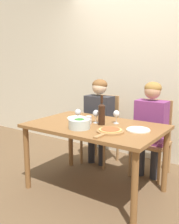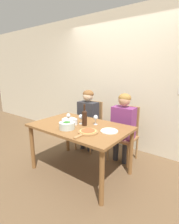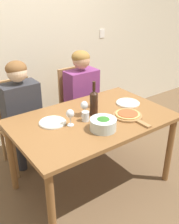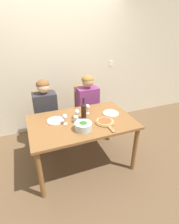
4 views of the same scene
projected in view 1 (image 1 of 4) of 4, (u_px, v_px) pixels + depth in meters
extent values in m
plane|color=brown|center=(95.00, 189.00, 3.02)|extent=(40.00, 40.00, 0.00)
cube|color=beige|center=(144.00, 68.00, 3.80)|extent=(10.00, 0.05, 2.70)
cube|color=brown|center=(95.00, 126.00, 2.88)|extent=(1.46, 0.93, 0.04)
cylinder|color=brown|center=(27.00, 158.00, 2.99)|extent=(0.06, 0.06, 0.73)
cylinder|color=brown|center=(134.00, 190.00, 2.25)|extent=(0.06, 0.06, 0.73)
cylinder|color=brown|center=(71.00, 140.00, 3.65)|extent=(0.06, 0.06, 0.73)
cylinder|color=brown|center=(165.00, 161.00, 2.91)|extent=(0.06, 0.06, 0.73)
cube|color=#9E7042|center=(100.00, 134.00, 3.75)|extent=(0.42, 0.42, 0.04)
cube|color=#9E7042|center=(107.00, 113.00, 3.86)|extent=(0.38, 0.03, 0.53)
cylinder|color=#9E7042|center=(81.00, 150.00, 3.75)|extent=(0.04, 0.04, 0.40)
cylinder|color=#9E7042|center=(104.00, 155.00, 3.54)|extent=(0.04, 0.04, 0.40)
cylinder|color=#9E7042|center=(96.00, 143.00, 4.06)|extent=(0.04, 0.04, 0.40)
cylinder|color=#9E7042|center=(117.00, 148.00, 3.85)|extent=(0.04, 0.04, 0.40)
cube|color=#9E7042|center=(151.00, 144.00, 3.33)|extent=(0.42, 0.42, 0.04)
cube|color=#9E7042|center=(157.00, 119.00, 3.43)|extent=(0.38, 0.03, 0.53)
cylinder|color=#9E7042|center=(130.00, 161.00, 3.32)|extent=(0.04, 0.04, 0.40)
cylinder|color=#9E7042|center=(159.00, 168.00, 3.11)|extent=(0.04, 0.04, 0.40)
cylinder|color=#9E7042|center=(142.00, 153.00, 3.63)|extent=(0.04, 0.04, 0.40)
cylinder|color=#9E7042|center=(169.00, 158.00, 3.42)|extent=(0.04, 0.04, 0.40)
cylinder|color=#28282D|center=(91.00, 148.00, 3.78)|extent=(0.10, 0.10, 0.44)
cylinder|color=#28282D|center=(102.00, 150.00, 3.68)|extent=(0.10, 0.10, 0.44)
cube|color=#2D2D33|center=(99.00, 115.00, 3.68)|extent=(0.38, 0.22, 0.54)
cylinder|color=#2D2D33|center=(77.00, 127.00, 3.62)|extent=(0.07, 0.31, 0.14)
cylinder|color=#2D2D33|center=(102.00, 131.00, 3.40)|extent=(0.07, 0.31, 0.14)
sphere|color=beige|center=(99.00, 87.00, 3.60)|extent=(0.20, 0.20, 0.20)
ellipsoid|color=brown|center=(100.00, 85.00, 3.60)|extent=(0.21, 0.21, 0.15)
cylinder|color=#28282D|center=(141.00, 159.00, 3.35)|extent=(0.10, 0.10, 0.44)
cylinder|color=#28282D|center=(154.00, 162.00, 3.26)|extent=(0.10, 0.10, 0.44)
cube|color=#7A3370|center=(151.00, 122.00, 3.26)|extent=(0.38, 0.22, 0.54)
cylinder|color=#7A3370|center=(127.00, 136.00, 3.20)|extent=(0.07, 0.31, 0.14)
cylinder|color=#7A3370|center=(159.00, 141.00, 2.98)|extent=(0.07, 0.31, 0.14)
sphere|color=tan|center=(153.00, 91.00, 3.18)|extent=(0.20, 0.20, 0.20)
ellipsoid|color=olive|center=(153.00, 88.00, 3.18)|extent=(0.21, 0.21, 0.15)
cylinder|color=black|center=(102.00, 115.00, 2.86)|extent=(0.08, 0.08, 0.21)
cone|color=black|center=(102.00, 104.00, 2.84)|extent=(0.08, 0.08, 0.03)
cylinder|color=black|center=(102.00, 99.00, 2.83)|extent=(0.03, 0.03, 0.09)
cylinder|color=silver|center=(79.00, 124.00, 2.71)|extent=(0.23, 0.23, 0.10)
ellipsoid|color=#2D6B23|center=(79.00, 123.00, 2.71)|extent=(0.19, 0.19, 0.11)
cylinder|color=silver|center=(77.00, 118.00, 3.16)|extent=(0.24, 0.24, 0.01)
torus|color=silver|center=(77.00, 118.00, 3.16)|extent=(0.24, 0.24, 0.01)
cylinder|color=silver|center=(138.00, 130.00, 2.64)|extent=(0.24, 0.24, 0.01)
torus|color=silver|center=(138.00, 129.00, 2.64)|extent=(0.24, 0.24, 0.01)
cylinder|color=#9E7042|center=(110.00, 131.00, 2.58)|extent=(0.27, 0.27, 0.02)
cube|color=#9E7042|center=(99.00, 136.00, 2.41)|extent=(0.04, 0.14, 0.02)
cylinder|color=tan|center=(110.00, 130.00, 2.58)|extent=(0.23, 0.23, 0.01)
cylinder|color=#AD4C28|center=(110.00, 129.00, 2.57)|extent=(0.19, 0.19, 0.01)
cylinder|color=silver|center=(78.00, 122.00, 3.00)|extent=(0.06, 0.06, 0.01)
cylinder|color=silver|center=(78.00, 118.00, 2.99)|extent=(0.01, 0.01, 0.07)
ellipsoid|color=silver|center=(78.00, 112.00, 2.98)|extent=(0.07, 0.07, 0.08)
ellipsoid|color=maroon|center=(78.00, 113.00, 2.98)|extent=(0.06, 0.06, 0.03)
cylinder|color=silver|center=(116.00, 123.00, 2.93)|extent=(0.06, 0.06, 0.01)
cylinder|color=silver|center=(116.00, 120.00, 2.92)|extent=(0.01, 0.01, 0.07)
ellipsoid|color=silver|center=(116.00, 114.00, 2.91)|extent=(0.07, 0.07, 0.08)
ellipsoid|color=maroon|center=(116.00, 115.00, 2.91)|extent=(0.06, 0.06, 0.03)
cylinder|color=silver|center=(96.00, 123.00, 2.95)|extent=(0.06, 0.06, 0.01)
cylinder|color=silver|center=(96.00, 119.00, 2.94)|extent=(0.01, 0.01, 0.07)
ellipsoid|color=silver|center=(96.00, 113.00, 2.93)|extent=(0.07, 0.07, 0.08)
ellipsoid|color=maroon|center=(96.00, 114.00, 2.93)|extent=(0.06, 0.06, 0.03)
cylinder|color=silver|center=(89.00, 120.00, 2.90)|extent=(0.07, 0.07, 0.09)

